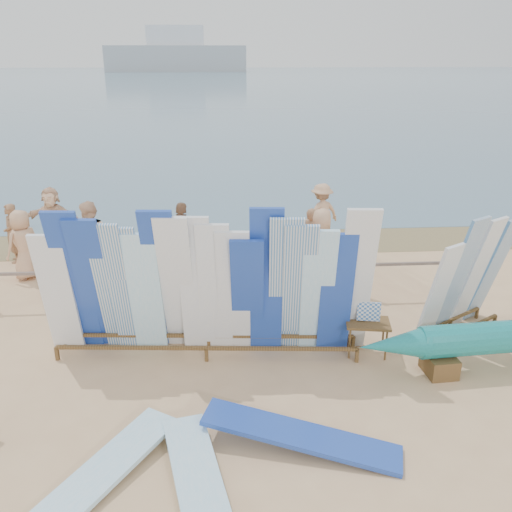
{
  "coord_description": "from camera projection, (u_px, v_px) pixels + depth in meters",
  "views": [
    {
      "loc": [
        0.8,
        -7.59,
        5.0
      ],
      "look_at": [
        1.53,
        2.89,
        1.1
      ],
      "focal_mm": 38.0,
      "sensor_mm": 36.0,
      "label": 1
    }
  ],
  "objects": [
    {
      "name": "ground",
      "position": [
        174.0,
        384.0,
        8.78
      ],
      "size": [
        160.0,
        160.0,
        0.0
      ],
      "primitive_type": "plane",
      "color": "#D9AD7D",
      "rests_on": "ground"
    },
    {
      "name": "ocean",
      "position": [
        213.0,
        78.0,
        128.5
      ],
      "size": [
        320.0,
        240.0,
        0.02
      ],
      "primitive_type": "cube",
      "color": "slate",
      "rests_on": "ground"
    },
    {
      "name": "wet_sand_strip",
      "position": [
        192.0,
        241.0,
        15.52
      ],
      "size": [
        40.0,
        2.6,
        0.01
      ],
      "primitive_type": "cube",
      "color": "olive",
      "rests_on": "ground"
    },
    {
      "name": "distant_ship",
      "position": [
        176.0,
        55.0,
        174.51
      ],
      "size": [
        45.0,
        8.0,
        14.0
      ],
      "color": "#999EA3",
      "rests_on": "ocean"
    },
    {
      "name": "fence",
      "position": [
        183.0,
        277.0,
        11.37
      ],
      "size": [
        12.08,
        0.08,
        0.9
      ],
      "color": "#7D6A5F",
      "rests_on": "ground"
    },
    {
      "name": "main_surfboard_rack",
      "position": [
        206.0,
        290.0,
        9.21
      ],
      "size": [
        5.68,
        1.24,
        2.79
      ],
      "rotation": [
        0.0,
        0.0,
        -0.08
      ],
      "color": "brown",
      "rests_on": "ground"
    },
    {
      "name": "side_surfboard_rack",
      "position": [
        466.0,
        281.0,
        9.96
      ],
      "size": [
        2.15,
        1.65,
        2.43
      ],
      "rotation": [
        0.0,
        0.0,
        0.56
      ],
      "color": "brown",
      "rests_on": "ground"
    },
    {
      "name": "vendor_table",
      "position": [
        367.0,
        337.0,
        9.56
      ],
      "size": [
        0.84,
        0.65,
        1.01
      ],
      "rotation": [
        0.0,
        0.0,
        -0.16
      ],
      "color": "brown",
      "rests_on": "ground"
    },
    {
      "name": "flat_board_a",
      "position": [
        202.0,
        504.0,
        6.42
      ],
      "size": [
        1.14,
        2.75,
        0.27
      ],
      "primitive_type": "cube",
      "rotation": [
        0.08,
        0.0,
        0.22
      ],
      "color": "#99D5F4",
      "rests_on": "ground"
    },
    {
      "name": "flat_board_b",
      "position": [
        95.0,
        486.0,
        6.69
      ],
      "size": [
        1.97,
        2.55,
        0.21
      ],
      "primitive_type": "cube",
      "rotation": [
        0.05,
        0.0,
        -0.59
      ],
      "color": "#99D5F4",
      "rests_on": "ground"
    },
    {
      "name": "flat_board_d",
      "position": [
        301.0,
        447.0,
        7.35
      ],
      "size": [
        2.73,
        1.35,
        0.39
      ],
      "primitive_type": "cube",
      "rotation": [
        0.12,
        0.0,
        1.26
      ],
      "color": "#2245AC",
      "rests_on": "ground"
    },
    {
      "name": "beach_chair_left",
      "position": [
        224.0,
        284.0,
        11.99
      ],
      "size": [
        0.71,
        0.71,
        0.8
      ],
      "rotation": [
        0.0,
        0.0,
        -0.58
      ],
      "color": "red",
      "rests_on": "ground"
    },
    {
      "name": "beach_chair_right",
      "position": [
        263.0,
        275.0,
        12.4
      ],
      "size": [
        0.84,
        0.84,
        0.93
      ],
      "rotation": [
        0.0,
        0.0,
        0.68
      ],
      "color": "red",
      "rests_on": "ground"
    },
    {
      "name": "stroller",
      "position": [
        265.0,
        265.0,
        12.63
      ],
      "size": [
        0.68,
        0.84,
        1.02
      ],
      "rotation": [
        0.0,
        0.0,
        -0.25
      ],
      "color": "red",
      "rests_on": "ground"
    },
    {
      "name": "beachgoer_1",
      "position": [
        12.0,
        233.0,
        13.73
      ],
      "size": [
        0.47,
        0.63,
        1.53
      ],
      "primitive_type": "imported",
      "rotation": [
        0.0,
        0.0,
        5.04
      ],
      "color": "#8C6042",
      "rests_on": "ground"
    },
    {
      "name": "beachgoer_2",
      "position": [
        91.0,
        241.0,
        12.7
      ],
      "size": [
        0.84,
        0.99,
        1.84
      ],
      "primitive_type": "imported",
      "rotation": [
        0.0,
        0.0,
        5.28
      ],
      "color": "beige",
      "rests_on": "ground"
    },
    {
      "name": "beachgoer_9",
      "position": [
        321.0,
        213.0,
        15.2
      ],
      "size": [
        1.18,
        0.84,
        1.68
      ],
      "primitive_type": "imported",
      "rotation": [
        0.0,
        0.0,
        3.55
      ],
      "color": "tan",
      "rests_on": "ground"
    },
    {
      "name": "beachgoer_11",
      "position": [
        53.0,
        218.0,
        14.67
      ],
      "size": [
        1.66,
        0.83,
        1.71
      ],
      "primitive_type": "imported",
      "rotation": [
        0.0,
        0.0,
        6.08
      ],
      "color": "beige",
      "rests_on": "ground"
    },
    {
      "name": "beachgoer_4",
      "position": [
        183.0,
        240.0,
        12.84
      ],
      "size": [
        1.13,
        0.68,
        1.8
      ],
      "primitive_type": "imported",
      "rotation": [
        0.0,
        0.0,
        2.92
      ],
      "color": "#8C6042",
      "rests_on": "ground"
    },
    {
      "name": "beachgoer_7",
      "position": [
        311.0,
        238.0,
        13.33
      ],
      "size": [
        0.64,
        0.53,
        1.54
      ],
      "primitive_type": "imported",
      "rotation": [
        0.0,
        0.0,
        2.66
      ],
      "color": "#8C6042",
      "rests_on": "ground"
    },
    {
      "name": "beachgoer_6",
      "position": [
        321.0,
        247.0,
        12.31
      ],
      "size": [
        0.97,
        0.65,
        1.81
      ],
      "primitive_type": "imported",
      "rotation": [
        0.0,
        0.0,
        2.86
      ],
      "color": "tan",
      "rests_on": "ground"
    },
    {
      "name": "beachgoer_0",
      "position": [
        23.0,
        245.0,
        12.69
      ],
      "size": [
        0.84,
        0.87,
        1.67
      ],
      "primitive_type": "imported",
      "rotation": [
        0.0,
        0.0,
        3.98
      ],
      "color": "tan",
      "rests_on": "ground"
    }
  ]
}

